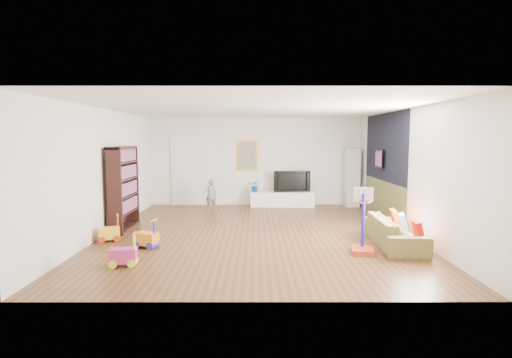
{
  "coord_description": "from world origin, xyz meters",
  "views": [
    {
      "loc": [
        -0.01,
        -8.63,
        2.07
      ],
      "look_at": [
        0.0,
        0.4,
        1.15
      ],
      "focal_mm": 28.0,
      "sensor_mm": 36.0,
      "label": 1
    }
  ],
  "objects_px": {
    "bookshelf": "(123,188)",
    "basketball_hoop": "(363,221)",
    "media_console": "(282,199)",
    "sofa": "(395,232)"
  },
  "relations": [
    {
      "from": "basketball_hoop",
      "to": "media_console",
      "type": "bearing_deg",
      "value": 113.61
    },
    {
      "from": "bookshelf",
      "to": "sofa",
      "type": "relative_size",
      "value": 1.0
    },
    {
      "from": "media_console",
      "to": "basketball_hoop",
      "type": "bearing_deg",
      "value": -74.59
    },
    {
      "from": "bookshelf",
      "to": "basketball_hoop",
      "type": "relative_size",
      "value": 1.59
    },
    {
      "from": "media_console",
      "to": "sofa",
      "type": "xyz_separation_m",
      "value": [
        1.87,
        -4.51,
        0.05
      ]
    },
    {
      "from": "bookshelf",
      "to": "basketball_hoop",
      "type": "height_order",
      "value": "bookshelf"
    },
    {
      "from": "sofa",
      "to": "basketball_hoop",
      "type": "bearing_deg",
      "value": 125.26
    },
    {
      "from": "media_console",
      "to": "basketball_hoop",
      "type": "xyz_separation_m",
      "value": [
        1.12,
        -4.98,
        0.37
      ]
    },
    {
      "from": "media_console",
      "to": "bookshelf",
      "type": "xyz_separation_m",
      "value": [
        -3.83,
        -3.05,
        0.72
      ]
    },
    {
      "from": "bookshelf",
      "to": "basketball_hoop",
      "type": "bearing_deg",
      "value": -21.68
    }
  ]
}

